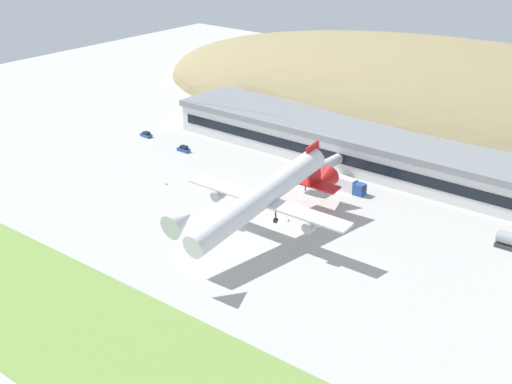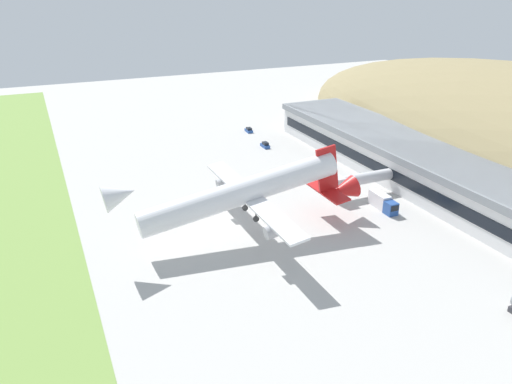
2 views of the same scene
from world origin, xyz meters
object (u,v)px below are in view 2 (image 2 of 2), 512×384
Objects in this scene: cargo_airplane at (246,193)px; traffic_cone_0 at (219,170)px; service_car_0 at (265,145)px; traffic_cone_1 at (290,223)px; box_truck at (383,202)px; terminal_building at (420,162)px; service_car_1 at (249,130)px; jetway_0 at (358,180)px.

cargo_airplane is 37.09m from traffic_cone_0.
traffic_cone_0 is at bearing -56.02° from service_car_0.
box_truck is at bearing 85.90° from traffic_cone_1.
terminal_building reaches higher than box_truck.
service_car_0 reaches higher than service_car_1.
terminal_building is 49.44m from traffic_cone_0.
box_truck is (48.72, 4.92, 0.86)m from service_car_0.
traffic_cone_1 is at bearing -79.14° from terminal_building.
service_car_0 reaches higher than traffic_cone_0.
cargo_airplane reaches higher than service_car_1.
service_car_0 is 50.01m from traffic_cone_1.
traffic_cone_1 is at bearing 94.99° from cargo_airplane.
jetway_0 is at bearing 1.98° from service_car_1.
service_car_0 is (-48.04, 26.45, -8.33)m from cargo_airplane.
cargo_airplane is 86.38× the size of traffic_cone_1.
service_car_1 is at bearing 163.80° from traffic_cone_1.
traffic_cone_0 is (-27.86, -22.89, -3.71)m from jetway_0.
jetway_0 is 27.30× the size of traffic_cone_1.
cargo_airplane is 71.15m from service_car_1.
service_car_1 is at bearing 156.30° from cargo_airplane.
service_car_1 is (-64.69, 28.40, -8.40)m from cargo_airplane.
service_car_0 is at bearing 151.17° from cargo_airplane.
service_car_1 is (-56.39, -20.25, -4.50)m from terminal_building.
service_car_0 is at bearing -174.48° from jetway_0.
box_truck is at bearing 2.60° from service_car_1.
terminal_building is 13.02× the size of box_truck.
service_car_0 is at bearing -150.81° from terminal_building.
cargo_airplane reaches higher than box_truck.
terminal_building is at bearing 99.68° from cargo_airplane.
jetway_0 is 21.86m from traffic_cone_1.
box_truck is at bearing 33.60° from traffic_cone_0.
cargo_airplane is at bearing -28.83° from service_car_0.
service_car_0 is at bearing -174.23° from box_truck.
terminal_building is 182.67× the size of traffic_cone_0.
traffic_cone_1 is at bearing -19.38° from service_car_0.
terminal_building is 28.73× the size of service_car_0.
traffic_cone_0 is (12.78, -18.96, -0.39)m from service_car_0.
cargo_airplane reaches higher than terminal_building.
jetway_0 is at bearing 107.67° from traffic_cone_1.
traffic_cone_0 is (-26.96, -41.16, -4.82)m from terminal_building.
jetway_0 reaches higher than traffic_cone_1.
cargo_airplane is 86.38× the size of traffic_cone_0.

